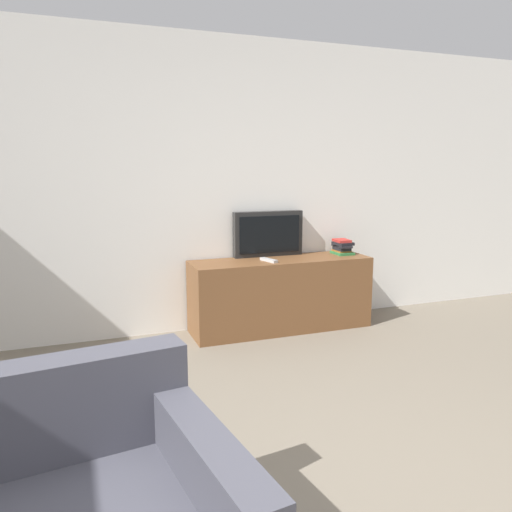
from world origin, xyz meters
The scene contains 5 objects.
wall_back centered at (0.00, 3.03, 1.30)m, with size 9.00×0.06×2.60m.
tv_stand centered at (0.78, 2.75, 0.33)m, with size 1.64×0.47×0.65m.
television centered at (0.73, 2.94, 0.86)m, with size 0.66×0.09×0.42m.
book_stack centered at (1.43, 2.80, 0.72)m, with size 0.17×0.23×0.14m.
remote_on_stand centered at (0.64, 2.68, 0.67)m, with size 0.10×0.20×0.02m.
Camera 1 is at (-0.97, -1.32, 1.47)m, focal length 35.00 mm.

